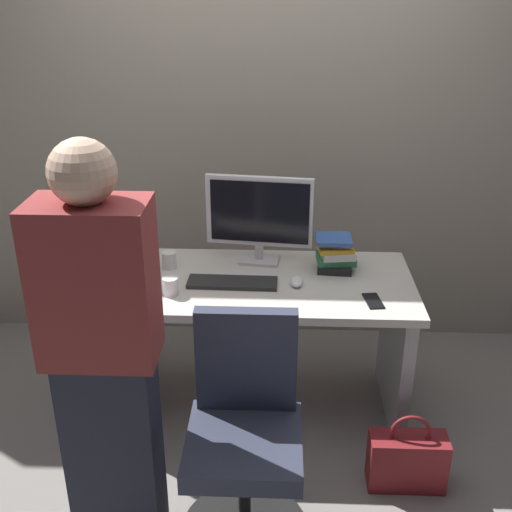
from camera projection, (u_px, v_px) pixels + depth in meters
The scene contains 13 objects.
ground_plane at pixel (256, 403), 3.35m from camera, with size 9.00×9.00×0.00m, color gray.
wall_back at pixel (263, 92), 3.49m from camera, with size 6.40×0.10×3.00m, color #9E9384.
desk at pixel (256, 320), 3.14m from camera, with size 1.53×0.73×0.74m.
office_chair at pixel (245, 442), 2.44m from camera, with size 0.52×0.52×0.94m.
person_at_desk at pixel (104, 358), 2.24m from camera, with size 0.40×0.24×1.64m.
monitor at pixel (259, 215), 3.14m from camera, with size 0.54×0.16×0.46m.
keyboard at pixel (232, 283), 3.00m from camera, with size 0.43×0.13×0.02m, color #262626.
mouse at pixel (296, 282), 2.99m from camera, with size 0.06×0.10×0.03m, color white.
cup_near_keyboard at pixel (170, 286), 2.89m from camera, with size 0.07×0.07×0.09m, color silver.
cup_by_monitor at pixel (169, 260), 3.15m from camera, with size 0.07×0.07×0.09m, color white.
book_stack at pixel (335, 253), 3.12m from camera, with size 0.21×0.19×0.18m.
cell_phone at pixel (373, 301), 2.84m from camera, with size 0.07×0.14×0.01m, color black.
handbag at pixel (407, 460), 2.76m from camera, with size 0.34×0.14×0.38m.
Camera 1 is at (0.11, -2.73, 2.09)m, focal length 43.93 mm.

